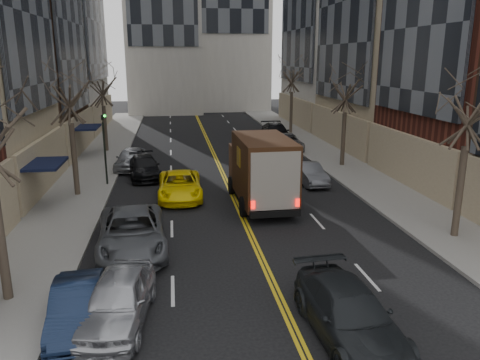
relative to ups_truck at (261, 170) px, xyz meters
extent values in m
cube|color=slate|center=(-10.29, 9.95, -1.81)|extent=(4.00, 66.00, 0.15)
cube|color=slate|center=(7.71, 9.95, -1.81)|extent=(4.00, 66.00, 0.15)
cube|color=black|center=(-11.29, 0.95, 0.51)|extent=(2.00, 3.00, 0.15)
cube|color=black|center=(-12.19, 0.95, -0.54)|extent=(0.20, 3.00, 2.50)
cube|color=black|center=(-11.29, 13.95, 0.51)|extent=(2.00, 3.00, 0.15)
cube|color=black|center=(-12.19, 13.95, -0.54)|extent=(0.20, 3.00, 2.50)
cylinder|color=#382D23|center=(-10.09, -9.05, 0.17)|extent=(0.30, 0.30, 3.83)
cylinder|color=#382D23|center=(-10.09, 2.95, 0.29)|extent=(0.30, 0.30, 4.05)
cylinder|color=#382D23|center=(-10.09, 15.95, 0.11)|extent=(0.30, 0.30, 3.69)
cylinder|color=#382D23|center=(7.51, -6.05, 0.24)|extent=(0.30, 0.30, 3.96)
cylinder|color=#382D23|center=(7.51, 7.95, 0.15)|extent=(0.30, 0.30, 3.78)
cylinder|color=#382D23|center=(7.51, 22.95, 0.33)|extent=(0.30, 0.30, 4.14)
cylinder|color=black|center=(-8.69, 4.95, 0.16)|extent=(0.12, 0.12, 3.80)
imported|color=black|center=(-8.69, 4.95, 2.51)|extent=(0.15, 0.18, 0.90)
sphere|color=#0CE526|center=(-8.54, 4.85, 2.46)|extent=(0.14, 0.14, 0.14)
cube|color=black|center=(0.00, 0.00, -1.30)|extent=(2.48, 6.90, 0.32)
cube|color=black|center=(-0.04, 2.51, -0.23)|extent=(2.55, 1.87, 2.25)
cube|color=black|center=(0.01, -0.59, 0.25)|extent=(2.66, 5.29, 3.21)
cube|color=black|center=(0.06, -3.30, -1.30)|extent=(2.47, 0.24, 0.32)
cube|color=red|center=(-1.01, -3.34, -0.82)|extent=(0.19, 0.07, 0.37)
cube|color=red|center=(1.13, -3.30, -0.82)|extent=(0.19, 0.07, 0.37)
cube|color=gold|center=(-1.30, -0.56, 0.90)|extent=(0.06, 0.96, 0.96)
cube|color=gold|center=(1.32, -0.51, 0.90)|extent=(0.06, 0.96, 0.96)
cylinder|color=black|center=(-1.30, 2.22, -1.37)|extent=(0.32, 1.03, 1.03)
cylinder|color=black|center=(1.22, 2.27, -1.37)|extent=(0.32, 1.03, 1.03)
cylinder|color=black|center=(-1.23, -1.84, -1.37)|extent=(0.32, 1.03, 1.03)
cylinder|color=black|center=(1.30, -1.80, -1.37)|extent=(0.32, 1.03, 1.03)
imported|color=black|center=(0.14, -12.53, -1.15)|extent=(2.35, 5.20, 1.48)
cube|color=black|center=(0.14, -11.79, -0.55)|extent=(0.13, 0.04, 0.09)
cube|color=blue|center=(0.14, -11.82, -0.55)|extent=(0.10, 0.01, 0.06)
imported|color=yellow|center=(-4.29, 1.88, -1.17)|extent=(2.41, 5.18, 1.44)
imported|color=black|center=(1.05, -0.89, -0.98)|extent=(0.53, 0.72, 1.81)
imported|color=#B5B7BE|center=(-6.39, -10.79, -1.13)|extent=(2.33, 4.66, 1.52)
imported|color=#101B33|center=(-7.59, -10.83, -1.24)|extent=(1.68, 4.02, 1.29)
imported|color=#4D5055|center=(-6.39, -5.37, -1.08)|extent=(3.13, 6.01, 1.62)
imported|color=black|center=(-6.53, 6.86, -1.19)|extent=(2.57, 5.02, 1.39)
imported|color=#A1A4A9|center=(-7.59, 9.47, -1.13)|extent=(2.37, 4.63, 1.51)
imported|color=#52545A|center=(3.81, 3.80, -1.24)|extent=(1.62, 4.01, 1.29)
imported|color=#9B9CA2|center=(5.01, 14.43, -1.19)|extent=(2.60, 5.15, 1.40)
imported|color=black|center=(5.01, 18.85, -1.06)|extent=(2.47, 5.75, 1.65)
camera|label=1|loc=(-4.61, -23.73, 5.87)|focal=35.00mm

